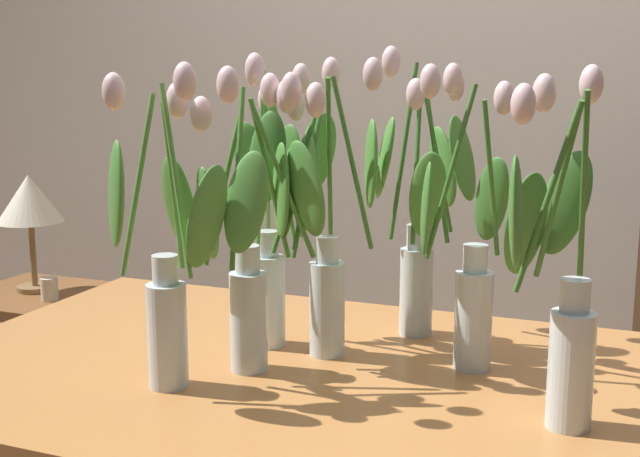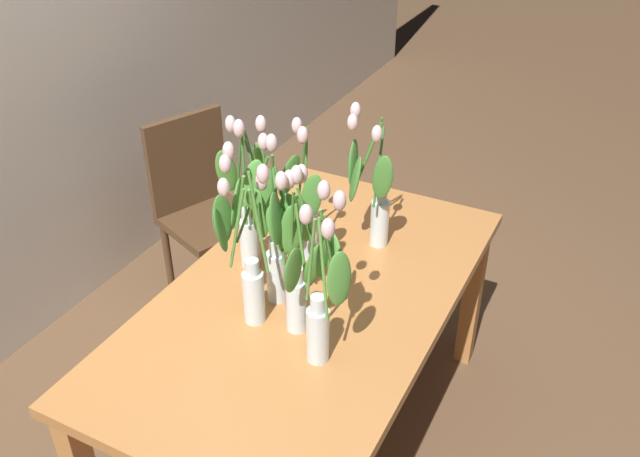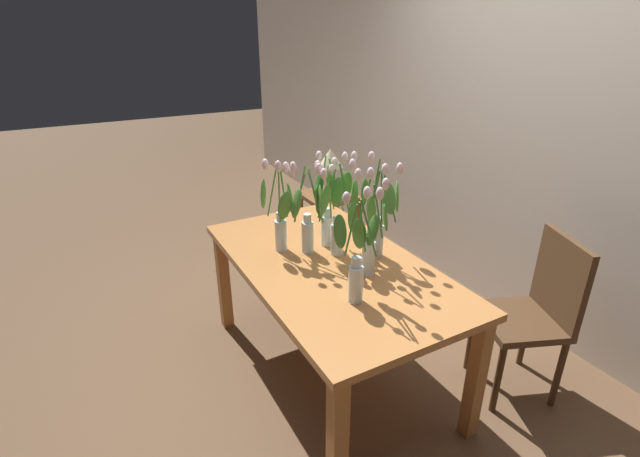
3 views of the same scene
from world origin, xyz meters
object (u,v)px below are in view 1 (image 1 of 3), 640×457
object	(u,v)px
dining_table	(348,421)
tulip_vase_0	(423,221)
tulip_vase_4	(255,249)
table_lamp	(29,202)
tulip_vase_3	(323,231)
tulip_vase_5	(558,289)
tulip_vase_6	(167,269)
pillar_candle	(49,289)
side_table	(36,325)
tulip_vase_2	(470,272)
tulip_vase_1	(274,224)

from	to	relation	value
dining_table	tulip_vase_0	world-z (taller)	tulip_vase_0
tulip_vase_4	table_lamp	xyz separation A→B (m)	(-1.27, 0.87, -0.11)
tulip_vase_3	tulip_vase_5	distance (m)	0.46
tulip_vase_6	pillar_candle	bearing A→B (deg)	138.58
side_table	pillar_candle	bearing A→B (deg)	-26.81
dining_table	tulip_vase_4	bearing A→B (deg)	-161.32
dining_table	tulip_vase_0	bearing A→B (deg)	75.84
tulip_vase_4	table_lamp	size ratio (longest dim) A/B	1.36
tulip_vase_0	pillar_candle	distance (m)	1.50
dining_table	pillar_candle	xyz separation A→B (m)	(-1.30, 0.74, -0.06)
tulip_vase_2	side_table	bearing A→B (deg)	156.74
tulip_vase_1	tulip_vase_5	bearing A→B (deg)	-17.35
tulip_vase_5	tulip_vase_6	xyz separation A→B (m)	(-0.62, -0.10, 0.00)
dining_table	tulip_vase_4	size ratio (longest dim) A/B	2.97
tulip_vase_1	side_table	size ratio (longest dim) A/B	1.03
dining_table	tulip_vase_6	bearing A→B (deg)	-146.61
table_lamp	pillar_candle	world-z (taller)	table_lamp
tulip_vase_5	tulip_vase_0	bearing A→B (deg)	131.79
side_table	tulip_vase_3	bearing A→B (deg)	-28.40
dining_table	tulip_vase_4	distance (m)	0.36
side_table	table_lamp	world-z (taller)	table_lamp
tulip_vase_4	tulip_vase_6	size ratio (longest dim) A/B	0.99
side_table	table_lamp	xyz separation A→B (m)	(-0.01, 0.02, 0.42)
tulip_vase_0	tulip_vase_4	xyz separation A→B (m)	(-0.22, -0.31, -0.01)
tulip_vase_4	pillar_candle	bearing A→B (deg)	145.16
tulip_vase_2	tulip_vase_4	xyz separation A→B (m)	(-0.35, -0.16, 0.05)
tulip_vase_5	pillar_candle	xyz separation A→B (m)	(-1.65, 0.81, -0.36)
table_lamp	side_table	bearing A→B (deg)	-62.44
tulip_vase_1	table_lamp	xyz separation A→B (m)	(-1.23, 0.72, -0.13)
tulip_vase_0	tulip_vase_1	xyz separation A→B (m)	(-0.26, -0.16, 0.00)
tulip_vase_2	dining_table	bearing A→B (deg)	-149.48
tulip_vase_5	tulip_vase_6	size ratio (longest dim) A/B	0.99
tulip_vase_1	tulip_vase_3	bearing A→B (deg)	-12.12
tulip_vase_2	tulip_vase_5	bearing A→B (deg)	-47.10
tulip_vase_4	side_table	distance (m)	1.61
tulip_vase_6	table_lamp	world-z (taller)	tulip_vase_6
tulip_vase_1	tulip_vase_2	size ratio (longest dim) A/B	1.04
dining_table	side_table	distance (m)	1.64
tulip_vase_3	tulip_vase_6	distance (m)	0.31
tulip_vase_0	tulip_vase_4	distance (m)	0.38
side_table	dining_table	bearing A→B (deg)	-29.54
tulip_vase_4	pillar_candle	size ratio (longest dim) A/B	7.19
dining_table	tulip_vase_1	bearing A→B (deg)	151.59
tulip_vase_5	pillar_candle	bearing A→B (deg)	153.90
tulip_vase_3	tulip_vase_5	xyz separation A→B (m)	(0.44, -0.15, -0.03)
tulip_vase_1	tulip_vase_6	size ratio (longest dim) A/B	1.04
tulip_vase_2	tulip_vase_3	distance (m)	0.28
tulip_vase_5	tulip_vase_6	distance (m)	0.63
tulip_vase_1	tulip_vase_4	world-z (taller)	tulip_vase_1
side_table	tulip_vase_0	bearing A→B (deg)	-20.14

